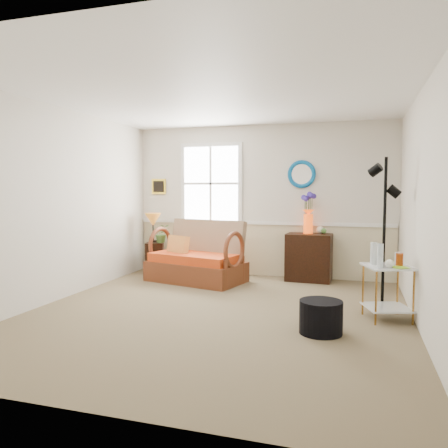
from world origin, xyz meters
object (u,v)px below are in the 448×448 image
(floor_lamp, at_px, (384,234))
(ottoman, at_px, (321,317))
(side_table, at_px, (387,293))
(loveseat, at_px, (196,251))
(lamp_stand, at_px, (155,258))
(cabinet, at_px, (309,257))

(floor_lamp, height_order, ottoman, floor_lamp)
(side_table, bearing_deg, floor_lamp, 93.36)
(ottoman, bearing_deg, loveseat, 136.26)
(lamp_stand, height_order, ottoman, lamp_stand)
(loveseat, relative_size, side_table, 2.42)
(lamp_stand, bearing_deg, ottoman, -38.83)
(ottoman, bearing_deg, cabinet, 98.54)
(lamp_stand, xyz_separation_m, cabinet, (2.70, 0.15, 0.11))
(floor_lamp, relative_size, ottoman, 4.22)
(lamp_stand, relative_size, cabinet, 0.71)
(loveseat, distance_m, floor_lamp, 2.98)
(loveseat, bearing_deg, lamp_stand, 169.25)
(loveseat, relative_size, floor_lamp, 0.80)
(loveseat, distance_m, ottoman, 2.99)
(lamp_stand, height_order, floor_lamp, floor_lamp)
(floor_lamp, bearing_deg, loveseat, -173.98)
(loveseat, xyz_separation_m, side_table, (2.84, -1.34, -0.18))
(cabinet, bearing_deg, floor_lamp, -51.86)
(side_table, xyz_separation_m, floor_lamp, (-0.03, 0.45, 0.63))
(lamp_stand, bearing_deg, loveseat, -24.75)
(ottoman, bearing_deg, lamp_stand, 141.17)
(floor_lamp, distance_m, ottoman, 1.54)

